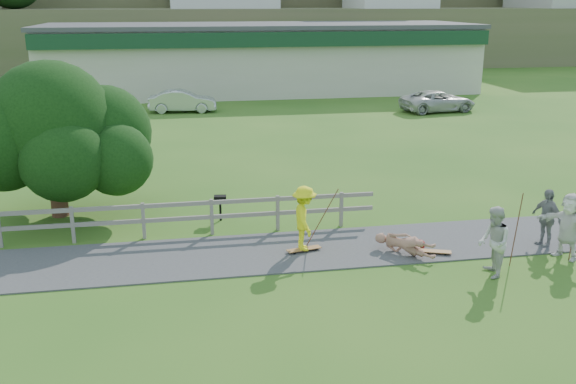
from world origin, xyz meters
name	(u,v)px	position (x,y,z in m)	size (l,w,h in m)	color
ground	(299,273)	(0.00, 0.00, 0.00)	(260.00, 260.00, 0.00)	#2F631C
path	(288,251)	(0.00, 1.50, 0.02)	(34.00, 3.00, 0.04)	#38393B
fence	(122,217)	(-4.62, 3.30, 0.72)	(15.05, 0.10, 1.10)	slate
strip_mall	(261,57)	(4.00, 34.94, 2.58)	(32.50, 10.75, 5.10)	beige
skater_rider	(304,222)	(0.42, 1.37, 0.91)	(1.17, 0.67, 1.82)	yellow
skater_fallen	(405,244)	(3.11, 0.66, 0.32)	(1.77, 0.42, 0.64)	#A6715B
spectator_a	(494,242)	(4.80, -1.05, 0.92)	(0.89, 0.69, 1.83)	beige
spectator_b	(546,218)	(7.29, 0.64, 0.85)	(0.99, 0.41, 1.69)	gray
spectator_d	(568,226)	(7.37, -0.29, 0.92)	(1.70, 0.54, 1.84)	silver
car_silver	(183,101)	(-2.29, 25.90, 0.69)	(1.47, 4.21, 1.39)	#BABDC3
car_white	(438,101)	(13.62, 23.15, 0.66)	(2.20, 4.78, 1.33)	beige
tree	(54,155)	(-6.77, 5.95, 2.04)	(6.35, 6.35, 4.07)	black
bbq	(220,208)	(-1.65, 4.52, 0.41)	(0.38, 0.29, 0.83)	black
longboard_rider	(304,251)	(0.42, 1.37, 0.06)	(0.99, 0.24, 0.11)	#9B6332
longboard_fallen	(433,253)	(3.91, 0.56, 0.05)	(0.98, 0.24, 0.11)	#9B6332
helmet	(420,245)	(3.71, 1.01, 0.14)	(0.28, 0.28, 0.28)	#A40A0A
pole_rider	(322,214)	(1.02, 1.77, 0.96)	(0.03, 0.03, 1.91)	brown
pole_spec_left	(516,230)	(5.69, -0.53, 1.01)	(0.03, 0.03, 2.01)	brown
pole_spec_right	(575,230)	(7.45, -0.46, 0.86)	(0.03, 0.03, 1.73)	brown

